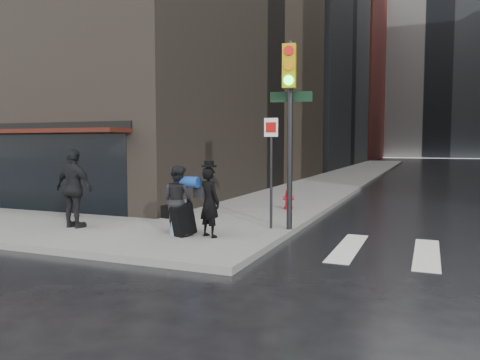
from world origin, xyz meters
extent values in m
plane|color=black|center=(0.00, 0.00, 0.00)|extent=(140.00, 140.00, 0.00)
cube|color=slate|center=(0.00, 27.00, 0.07)|extent=(4.00, 50.00, 0.15)
cube|color=silver|center=(3.50, 1.00, 0.01)|extent=(0.50, 3.00, 0.01)
cube|color=silver|center=(5.10, 1.00, 0.01)|extent=(0.50, 3.00, 0.01)
cube|color=gray|center=(-13.00, 38.00, 17.00)|extent=(22.00, 24.00, 34.00)
cube|color=#57231D|center=(-13.00, 62.00, 13.00)|extent=(22.00, 20.00, 26.00)
cube|color=gray|center=(6.00, 78.00, 16.00)|extent=(40.00, 12.00, 32.00)
cube|color=black|center=(-7.00, 2.05, 1.40)|extent=(8.00, 0.12, 2.60)
cube|color=#3D140D|center=(-7.00, 1.55, 2.65)|extent=(8.40, 1.10, 0.12)
cube|color=black|center=(-7.00, 1.98, 2.82)|extent=(8.40, 0.08, 0.22)
imported|color=black|center=(0.48, 0.26, 0.95)|extent=(0.68, 0.57, 1.60)
cylinder|color=black|center=(0.48, 0.26, 1.77)|extent=(0.34, 0.34, 0.04)
cylinder|color=black|center=(0.48, 0.26, 1.83)|extent=(0.21, 0.21, 0.13)
cube|color=black|center=(0.22, 0.31, 1.16)|extent=(0.36, 0.23, 0.28)
cube|color=black|center=(-0.10, 0.09, 0.52)|extent=(0.48, 0.67, 0.81)
cylinder|color=black|center=(-0.10, 0.09, 0.95)|extent=(0.03, 0.03, 0.37)
imported|color=black|center=(-0.29, 0.19, 0.96)|extent=(0.92, 0.79, 1.62)
cube|color=black|center=(-0.62, 0.45, 0.64)|extent=(0.54, 0.37, 0.30)
cylinder|color=navy|center=(0.00, 0.23, 1.39)|extent=(0.51, 0.30, 0.26)
imported|color=black|center=(-3.20, 0.05, 1.15)|extent=(1.21, 0.59, 1.99)
cylinder|color=black|center=(1.90, 1.88, 2.45)|extent=(0.14, 0.14, 4.59)
cube|color=#B1950B|center=(1.94, 1.64, 4.11)|extent=(0.35, 0.26, 1.03)
cylinder|color=red|center=(1.96, 1.52, 4.46)|extent=(0.24, 0.09, 0.23)
cylinder|color=orange|center=(1.96, 1.52, 4.11)|extent=(0.24, 0.09, 0.23)
cylinder|color=#19E533|center=(1.96, 1.52, 3.77)|extent=(0.24, 0.09, 0.23)
cylinder|color=black|center=(1.45, 1.81, 1.53)|extent=(0.07, 0.07, 2.76)
cube|color=white|center=(1.45, 1.78, 2.68)|extent=(0.34, 0.08, 0.46)
cube|color=black|center=(1.90, 1.96, 3.42)|extent=(1.03, 0.20, 0.25)
cylinder|color=#B70B1E|center=(0.89, 5.32, 0.19)|extent=(0.29, 0.29, 0.09)
cylinder|color=#B70B1E|center=(0.89, 5.32, 0.42)|extent=(0.22, 0.22, 0.54)
sphere|color=#B70B1E|center=(0.89, 5.32, 0.71)|extent=(0.20, 0.20, 0.20)
cylinder|color=#B70B1E|center=(0.89, 5.32, 0.51)|extent=(0.38, 0.19, 0.13)
camera|label=1|loc=(5.09, -9.25, 2.27)|focal=35.00mm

